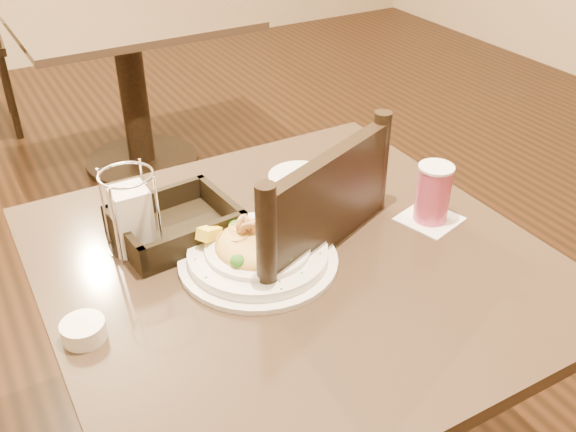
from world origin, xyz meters
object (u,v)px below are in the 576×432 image
background_table (129,63)px  bread_basket (175,227)px  butter_ramekin (83,330)px  main_table (293,344)px  napkin_caddy (132,217)px  side_plate (300,177)px  drink_glass (433,194)px  dining_chair_near (276,304)px  pasta_bowl (258,251)px

background_table → bread_basket: (-0.41, -1.67, 0.25)m
butter_ramekin → main_table: bearing=3.6°
napkin_caddy → side_plate: bearing=10.7°
background_table → main_table: bearing=-97.5°
drink_glass → background_table: bearing=92.0°
dining_chair_near → bread_basket: (-0.19, 0.05, 0.24)m
main_table → side_plate: 0.38m
pasta_bowl → butter_ramekin: (-0.33, -0.04, -0.01)m
pasta_bowl → drink_glass: 0.38m
dining_chair_near → bread_basket: dining_chair_near is taller
napkin_caddy → butter_ramekin: napkin_caddy is taller
bread_basket → side_plate: bread_basket is taller
bread_basket → main_table: bearing=-46.3°
main_table → side_plate: bearing=57.3°
main_table → bread_basket: bearing=133.7°
background_table → side_plate: side_plate is taller
dining_chair_near → drink_glass: size_ratio=6.86×
butter_ramekin → drink_glass: bearing=-0.1°
napkin_caddy → side_plate: (0.41, 0.08, -0.07)m
main_table → side_plate: side_plate is taller
dining_chair_near → drink_glass: dining_chair_near is taller
dining_chair_near → pasta_bowl: dining_chair_near is taller
pasta_bowl → bread_basket: size_ratio=1.37×
drink_glass → butter_ramekin: bearing=179.9°
dining_chair_near → bread_basket: bearing=-37.9°
butter_ramekin → background_table: bearing=71.0°
pasta_bowl → butter_ramekin: 0.34m
bread_basket → napkin_caddy: size_ratio=1.47×
pasta_bowl → bread_basket: (-0.10, 0.16, -0.01)m
background_table → butter_ramekin: 1.99m
main_table → drink_glass: size_ratio=6.64×
main_table → drink_glass: bearing=-5.0°
main_table → background_table: 1.86m
dining_chair_near → butter_ramekin: dining_chair_near is taller
pasta_bowl → drink_glass: drink_glass is taller
main_table → drink_glass: (0.31, -0.03, 0.29)m
background_table → side_plate: bearing=-92.8°
dining_chair_near → bread_basket: 0.31m
pasta_bowl → napkin_caddy: bearing=138.6°
side_plate → bread_basket: bearing=-166.5°
main_table → napkin_caddy: 0.42m
dining_chair_near → napkin_caddy: size_ratio=5.68×
drink_glass → napkin_caddy: (-0.56, 0.20, 0.01)m
pasta_bowl → bread_basket: bearing=122.3°
butter_ramekin → bread_basket: bearing=40.6°
background_table → dining_chair_near: dining_chair_near is taller
main_table → butter_ramekin: size_ratio=12.70×
background_table → pasta_bowl: size_ratio=2.77×
drink_glass → side_plate: bearing=117.4°
background_table → drink_glass: bearing=-88.0°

